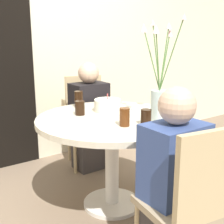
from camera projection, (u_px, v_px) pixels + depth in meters
The scene contains 14 objects.
ground_plane at pixel (112, 205), 2.50m from camera, with size 16.00×16.00×0.00m, color #7A6651.
wall_back at pixel (40, 37), 3.19m from camera, with size 8.00×0.05×2.60m.
dining_table at pixel (112, 133), 2.36m from camera, with size 1.13×1.13×0.73m.
chair_far_back at pixel (86, 115), 3.23m from camera, with size 0.51×0.51×0.91m.
chair_right_flank at pixel (192, 200), 1.58m from camera, with size 0.46×0.46×0.91m.
birthday_cake at pixel (108, 105), 2.50m from camera, with size 0.21×0.21×0.14m.
flower_vase at pixel (159, 90), 2.23m from camera, with size 0.24×0.33×0.74m.
side_plate at pixel (142, 109), 2.58m from camera, with size 0.18×0.18×0.01m.
drink_glass_0 at pixel (79, 99), 2.63m from camera, with size 0.07×0.07×0.14m.
drink_glass_1 at pixel (80, 108), 2.38m from camera, with size 0.07×0.07×0.11m.
drink_glass_2 at pixel (146, 117), 2.12m from camera, with size 0.07×0.07×0.11m.
drink_glass_3 at pixel (125, 117), 2.09m from camera, with size 0.07×0.07×0.12m.
person_boy at pixel (89, 120), 3.09m from camera, with size 0.34×0.24×1.07m.
person_woman at pixel (173, 188), 1.72m from camera, with size 0.34×0.24×1.07m.
Camera 1 is at (-1.31, -1.83, 1.33)m, focal length 50.00 mm.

